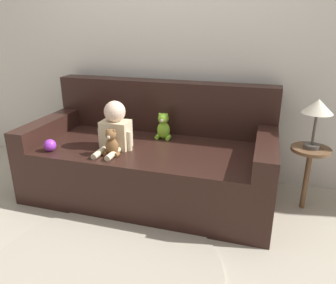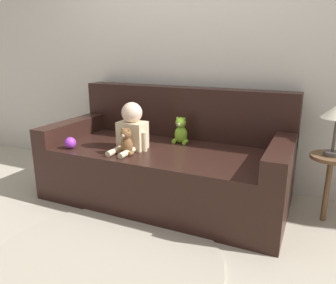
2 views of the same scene
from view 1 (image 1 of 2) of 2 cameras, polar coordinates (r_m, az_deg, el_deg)
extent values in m
plane|color=#B7AD99|center=(2.90, -3.02, -8.93)|extent=(12.00, 12.00, 0.00)
cube|color=silver|center=(3.07, 0.27, 18.16)|extent=(8.00, 0.05, 2.60)
cube|color=black|center=(2.80, -3.10, -4.83)|extent=(2.01, 0.97, 0.46)
cube|color=black|center=(3.00, -0.71, 6.26)|extent=(2.01, 0.18, 0.46)
cube|color=black|center=(3.11, -19.46, 2.68)|extent=(0.16, 0.97, 0.16)
cube|color=black|center=(2.53, 16.80, -0.91)|extent=(0.16, 0.97, 0.16)
cube|color=beige|center=(2.63, -9.04, 1.31)|extent=(0.22, 0.16, 0.22)
sphere|color=beige|center=(2.58, -9.27, 5.25)|extent=(0.17, 0.17, 0.17)
cylinder|color=beige|center=(2.54, -11.78, -1.75)|extent=(0.05, 0.20, 0.05)
cylinder|color=beige|center=(2.49, -9.56, -2.04)|extent=(0.05, 0.20, 0.05)
cylinder|color=beige|center=(2.68, -11.60, 0.71)|extent=(0.04, 0.04, 0.16)
cylinder|color=beige|center=(2.57, -6.75, 0.19)|extent=(0.04, 0.04, 0.16)
ellipsoid|color=brown|center=(2.51, -9.72, -0.79)|extent=(0.10, 0.08, 0.14)
sphere|color=brown|center=(2.47, -9.92, 1.27)|extent=(0.08, 0.08, 0.08)
sphere|color=brown|center=(2.47, -10.52, 2.01)|extent=(0.02, 0.02, 0.02)
sphere|color=brown|center=(2.45, -9.39, 1.91)|extent=(0.02, 0.02, 0.02)
sphere|color=beige|center=(2.44, -10.25, 0.89)|extent=(0.03, 0.03, 0.03)
cylinder|color=brown|center=(2.53, -10.74, -1.92)|extent=(0.03, 0.05, 0.03)
cylinder|color=brown|center=(2.49, -8.91, -2.16)|extent=(0.03, 0.05, 0.03)
ellipsoid|color=#8CD133|center=(2.82, -0.78, 2.07)|extent=(0.11, 0.09, 0.15)
sphere|color=#8CD133|center=(2.78, -0.83, 4.12)|extent=(0.09, 0.09, 0.09)
sphere|color=#8CD133|center=(2.78, -1.42, 4.85)|extent=(0.03, 0.03, 0.03)
sphere|color=#8CD133|center=(2.76, -0.24, 4.76)|extent=(0.03, 0.03, 0.03)
sphere|color=beige|center=(2.75, -1.06, 3.78)|extent=(0.03, 0.03, 0.03)
cylinder|color=#8CD133|center=(2.83, -1.84, 0.95)|extent=(0.04, 0.06, 0.04)
cylinder|color=#8CD133|center=(2.81, 0.06, 0.76)|extent=(0.04, 0.06, 0.04)
sphere|color=purple|center=(2.71, -19.86, -0.54)|extent=(0.10, 0.10, 0.10)
cylinder|color=#B2A893|center=(2.16, -11.13, -20.98)|extent=(1.45, 1.45, 0.01)
cylinder|color=brown|center=(2.71, 23.64, -1.20)|extent=(0.29, 0.29, 0.02)
cylinder|color=brown|center=(2.80, 22.90, -6.11)|extent=(0.04, 0.04, 0.49)
cylinder|color=#4C4742|center=(2.70, 23.72, -0.66)|extent=(0.12, 0.12, 0.03)
cylinder|color=#4C4742|center=(2.65, 24.13, 2.08)|extent=(0.02, 0.02, 0.24)
cone|color=beige|center=(2.61, 24.68, 5.69)|extent=(0.22, 0.22, 0.10)
camera|label=2|loc=(0.30, 89.34, -37.54)|focal=35.00mm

